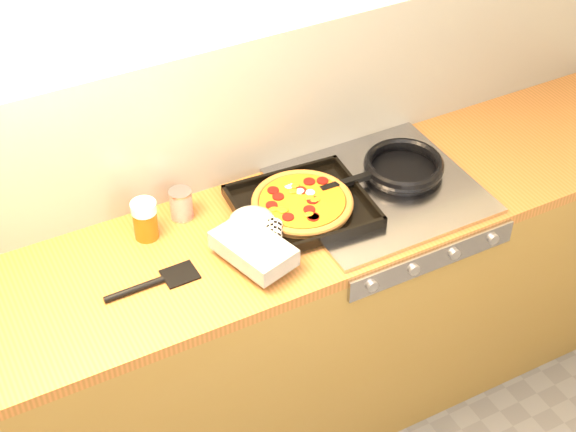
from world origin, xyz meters
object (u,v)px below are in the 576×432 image
pizza_on_tray (288,214)px  tomato_can (181,204)px  juice_glass (145,220)px  frying_pan (402,167)px

pizza_on_tray → tomato_can: tomato_can is taller
tomato_can → juice_glass: (-0.13, -0.04, 0.02)m
frying_pan → juice_glass: juice_glass is taller
frying_pan → tomato_can: 0.74m
pizza_on_tray → tomato_can: (-0.28, 0.19, 0.01)m
frying_pan → tomato_can: size_ratio=4.37×
tomato_can → frying_pan: bearing=-11.6°
pizza_on_tray → juice_glass: size_ratio=4.26×
frying_pan → pizza_on_tray: bearing=-174.5°
frying_pan → juice_glass: 0.87m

